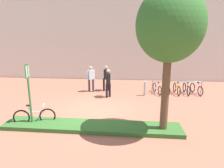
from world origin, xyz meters
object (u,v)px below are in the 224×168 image
Objects in this scene: bike_rack_cluster at (177,88)px; person_suited_dark at (106,77)px; person_suited_navy at (108,81)px; tree_sidewalk at (170,26)px; person_shirt_white at (91,77)px; parking_sign_post at (29,86)px; bike_at_sign at (35,116)px; bollard_steel at (145,89)px.

person_suited_dark is at bearing 176.92° from bike_rack_cluster.
bike_rack_cluster is at bearing 16.03° from person_suited_navy.
tree_sidewalk reaches higher than person_suited_navy.
person_shirt_white is 1.00× the size of person_suited_dark.
tree_sidewalk is 7.28m from person_shirt_white.
parking_sign_post is at bearing -103.76° from person_shirt_white.
tree_sidewalk reaches higher than bike_at_sign.
parking_sign_post is at bearing -141.71° from bike_rack_cluster.
person_suited_navy is (-2.23, -0.55, 0.53)m from bollard_steel.
bollard_steel is 0.52× the size of person_suited_dark.
person_shirt_white is at bearing 76.24° from parking_sign_post.
person_suited_navy is 1.74m from person_shirt_white.
parking_sign_post is 1.30m from bike_at_sign.
parking_sign_post is 8.93m from bike_rack_cluster.
bike_at_sign is 0.51× the size of bike_rack_cluster.
tree_sidewalk is 5.73× the size of bollard_steel.
person_suited_dark is (0.98, 0.32, 0.00)m from person_shirt_white.
parking_sign_post is 2.80× the size of bollard_steel.
bollard_steel is at bearing 44.07° from bike_at_sign.
bike_at_sign is 1.82× the size of bollard_steel.
bike_rack_cluster is at bearing 0.71° from person_shirt_white.
person_suited_dark is at bearing 116.75° from tree_sidewalk.
bike_rack_cluster is at bearing 37.79° from bike_at_sign.
bollard_steel reaches higher than bike_at_sign.
bike_at_sign is 0.95× the size of person_suited_navy.
person_shirt_white is (-5.61, -0.07, 0.64)m from bike_rack_cluster.
tree_sidewalk reaches higher than person_suited_dark.
bike_rack_cluster is 5.65m from person_shirt_white.
bike_at_sign is 0.95× the size of person_shirt_white.
tree_sidewalk is at bearing -63.25° from person_suited_dark.
person_suited_navy is at bearing -163.97° from bike_rack_cluster.
person_suited_dark is at bearing 101.97° from person_suited_navy.
parking_sign_post is at bearing 179.53° from tree_sidewalk.
bike_rack_cluster is at bearing 72.62° from tree_sidewalk.
person_suited_navy reaches higher than bike_rack_cluster.
parking_sign_post is 1.54× the size of bike_at_sign.
bike_at_sign is at bearing -142.21° from bike_rack_cluster.
person_shirt_white is (1.32, 5.40, -0.66)m from parking_sign_post.
tree_sidewalk is 3.00× the size of person_suited_navy.
tree_sidewalk is 5.92m from bollard_steel.
bike_rack_cluster is 1.86× the size of person_suited_dark.
bollard_steel is at bearing -10.01° from person_shirt_white.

